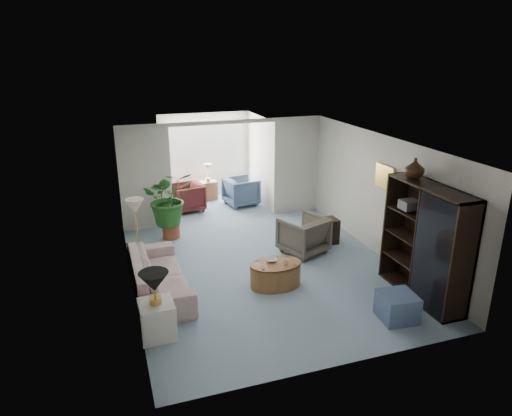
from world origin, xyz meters
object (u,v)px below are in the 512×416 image
object	(u,v)px
coffee_bowl	(271,260)
sunroom_chair_maroon	(187,197)
side_table_dark	(327,231)
end_table	(157,320)
sunroom_chair_blue	(241,191)
entertainment_cabinet	(425,243)
ottoman	(397,307)
framed_picture	(385,177)
sunroom_table	(208,190)
coffee_table	(276,274)
plant_pot	(171,231)
sofa	(159,275)
floor_lamp	(135,206)
table_lamp	(154,282)
cabinet_urn	(415,168)
coffee_cup	(286,262)
wingback_chair	(303,235)

from	to	relation	value
coffee_bowl	sunroom_chair_maroon	world-z (taller)	sunroom_chair_maroon
side_table_dark	sunroom_chair_maroon	size ratio (longest dim) A/B	0.70
end_table	sunroom_chair_blue	world-z (taller)	sunroom_chair_blue
entertainment_cabinet	ottoman	distance (m)	1.24
framed_picture	sunroom_table	distance (m)	5.64
coffee_table	plant_pot	world-z (taller)	coffee_table
sunroom_table	coffee_bowl	bearing A→B (deg)	-90.58
sunroom_chair_blue	side_table_dark	bearing A→B (deg)	-170.86
entertainment_cabinet	coffee_table	bearing A→B (deg)	153.32
framed_picture	sunroom_chair_blue	size ratio (longest dim) A/B	0.60
sofa	ottoman	world-z (taller)	sofa
floor_lamp	table_lamp	bearing A→B (deg)	-89.31
coffee_bowl	ottoman	bearing A→B (deg)	-49.38
framed_picture	sofa	distance (m)	4.73
sofa	end_table	bearing A→B (deg)	170.41
end_table	ottoman	xyz separation A→B (m)	(3.68, -0.75, -0.06)
sunroom_table	plant_pot	bearing A→B (deg)	-120.38
cabinet_urn	sunroom_table	world-z (taller)	cabinet_urn
end_table	side_table_dark	xyz separation A→B (m)	(4.01, 2.37, -0.00)
coffee_cup	wingback_chair	xyz separation A→B (m)	(0.92, 1.27, -0.10)
wingback_chair	entertainment_cabinet	world-z (taller)	entertainment_cabinet
sofa	sunroom_table	world-z (taller)	sofa
coffee_cup	plant_pot	xyz separation A→B (m)	(-1.60, 2.98, -0.34)
wingback_chair	floor_lamp	bearing A→B (deg)	-29.63
end_table	plant_pot	world-z (taller)	end_table
sunroom_chair_maroon	end_table	bearing A→B (deg)	-23.99
framed_picture	side_table_dark	world-z (taller)	framed_picture
floor_lamp	cabinet_urn	size ratio (longest dim) A/B	1.03
entertainment_cabinet	coffee_bowl	bearing A→B (deg)	151.86
entertainment_cabinet	plant_pot	world-z (taller)	entertainment_cabinet
end_table	sunroom_chair_blue	xyz separation A→B (m)	(2.99, 5.51, 0.10)
coffee_cup	cabinet_urn	bearing A→B (deg)	-14.26
end_table	floor_lamp	world-z (taller)	floor_lamp
table_lamp	cabinet_urn	bearing A→B (deg)	3.33
wingback_chair	sunroom_table	distance (m)	4.32
cabinet_urn	ottoman	size ratio (longest dim) A/B	0.64
sofa	coffee_cup	size ratio (longest dim) A/B	22.70
table_lamp	sunroom_chair_maroon	bearing A→B (deg)	74.86
wingback_chair	plant_pot	bearing A→B (deg)	-55.74
floor_lamp	side_table_dark	xyz separation A→B (m)	(4.04, -0.18, -0.97)
coffee_bowl	end_table	bearing A→B (deg)	-155.44
side_table_dark	sunroom_table	size ratio (longest dim) A/B	1.05
side_table_dark	floor_lamp	bearing A→B (deg)	177.51
sunroom_chair_maroon	side_table_dark	bearing A→B (deg)	29.91
coffee_cup	side_table_dark	size ratio (longest dim) A/B	0.18
table_lamp	coffee_bowl	distance (m)	2.44
sofa	side_table_dark	bearing A→B (deg)	-76.15
framed_picture	sunroom_chair_maroon	distance (m)	5.39
floor_lamp	plant_pot	world-z (taller)	floor_lamp
end_table	entertainment_cabinet	distance (m)	4.56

